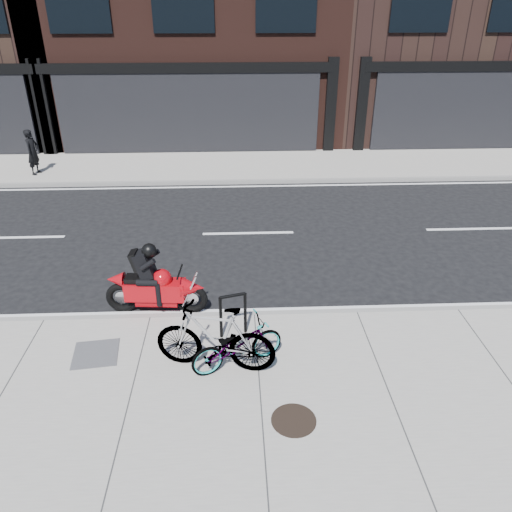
{
  "coord_description": "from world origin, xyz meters",
  "views": [
    {
      "loc": [
        -0.33,
        -9.98,
        5.59
      ],
      "look_at": [
        0.07,
        -1.03,
        0.9
      ],
      "focal_mm": 35.0,
      "sensor_mm": 36.0,
      "label": 1
    }
  ],
  "objects_px": {
    "motorcycle": "(160,285)",
    "manhole_cover": "(294,420)",
    "bike_rack": "(233,311)",
    "bicycle_rear": "(215,338)",
    "utility_grate": "(96,354)",
    "pedestrian": "(33,152)",
    "bicycle_front": "(237,345)"
  },
  "relations": [
    {
      "from": "bicycle_rear",
      "to": "motorcycle",
      "type": "distance_m",
      "value": 2.2
    },
    {
      "from": "bicycle_rear",
      "to": "bicycle_front",
      "type": "bearing_deg",
      "value": 107.26
    },
    {
      "from": "bicycle_front",
      "to": "bicycle_rear",
      "type": "relative_size",
      "value": 0.81
    },
    {
      "from": "utility_grate",
      "to": "bicycle_front",
      "type": "bearing_deg",
      "value": -9.12
    },
    {
      "from": "pedestrian",
      "to": "utility_grate",
      "type": "bearing_deg",
      "value": -143.49
    },
    {
      "from": "bicycle_front",
      "to": "bicycle_rear",
      "type": "bearing_deg",
      "value": 72.26
    },
    {
      "from": "bike_rack",
      "to": "bicycle_rear",
      "type": "distance_m",
      "value": 0.94
    },
    {
      "from": "motorcycle",
      "to": "utility_grate",
      "type": "xyz_separation_m",
      "value": [
        -0.95,
        -1.46,
        -0.48
      ]
    },
    {
      "from": "motorcycle",
      "to": "manhole_cover",
      "type": "bearing_deg",
      "value": -49.36
    },
    {
      "from": "bike_rack",
      "to": "utility_grate",
      "type": "distance_m",
      "value": 2.46
    },
    {
      "from": "bike_rack",
      "to": "manhole_cover",
      "type": "relative_size",
      "value": 1.29
    },
    {
      "from": "utility_grate",
      "to": "motorcycle",
      "type": "bearing_deg",
      "value": 56.85
    },
    {
      "from": "manhole_cover",
      "to": "utility_grate",
      "type": "bearing_deg",
      "value": 152.83
    },
    {
      "from": "pedestrian",
      "to": "bike_rack",
      "type": "bearing_deg",
      "value": -131.84
    },
    {
      "from": "bike_rack",
      "to": "bicycle_front",
      "type": "height_order",
      "value": "bike_rack"
    },
    {
      "from": "bicycle_front",
      "to": "bicycle_rear",
      "type": "distance_m",
      "value": 0.4
    },
    {
      "from": "manhole_cover",
      "to": "bike_rack",
      "type": "bearing_deg",
      "value": 112.08
    },
    {
      "from": "bike_rack",
      "to": "bicycle_front",
      "type": "distance_m",
      "value": 0.86
    },
    {
      "from": "manhole_cover",
      "to": "motorcycle",
      "type": "bearing_deg",
      "value": 126.17
    },
    {
      "from": "bike_rack",
      "to": "manhole_cover",
      "type": "distance_m",
      "value": 2.34
    },
    {
      "from": "pedestrian",
      "to": "utility_grate",
      "type": "height_order",
      "value": "pedestrian"
    },
    {
      "from": "motorcycle",
      "to": "utility_grate",
      "type": "relative_size",
      "value": 2.7
    },
    {
      "from": "bicycle_rear",
      "to": "utility_grate",
      "type": "distance_m",
      "value": 2.2
    },
    {
      "from": "bike_rack",
      "to": "utility_grate",
      "type": "height_order",
      "value": "bike_rack"
    },
    {
      "from": "motorcycle",
      "to": "manhole_cover",
      "type": "xyz_separation_m",
      "value": [
        2.28,
        -3.11,
        -0.48
      ]
    },
    {
      "from": "bike_rack",
      "to": "bicycle_rear",
      "type": "height_order",
      "value": "bicycle_rear"
    },
    {
      "from": "bicycle_front",
      "to": "bike_rack",
      "type": "bearing_deg",
      "value": -18.86
    },
    {
      "from": "motorcycle",
      "to": "manhole_cover",
      "type": "height_order",
      "value": "motorcycle"
    },
    {
      "from": "bicycle_front",
      "to": "manhole_cover",
      "type": "bearing_deg",
      "value": -170.93
    },
    {
      "from": "bicycle_rear",
      "to": "pedestrian",
      "type": "xyz_separation_m",
      "value": [
        -6.45,
        10.41,
        0.17
      ]
    },
    {
      "from": "bicycle_front",
      "to": "manhole_cover",
      "type": "xyz_separation_m",
      "value": [
        0.8,
        -1.27,
        -0.41
      ]
    },
    {
      "from": "utility_grate",
      "to": "pedestrian",
      "type": "bearing_deg",
      "value": 113.65
    }
  ]
}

